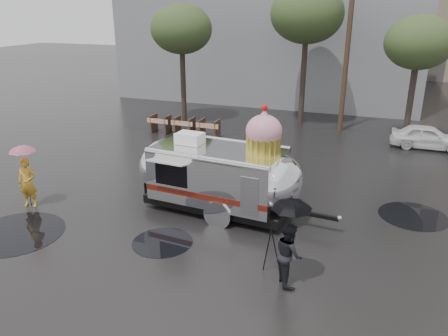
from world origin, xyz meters
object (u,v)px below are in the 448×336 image
at_px(person_left, 28,183).
at_px(person_right, 289,254).
at_px(tripod, 275,241).
at_px(airstream_trailer, 221,173).

distance_m(person_left, person_right, 9.83).
xyz_separation_m(person_right, tripod, (-0.47, 0.44, 0.04)).
relative_size(person_right, tripod, 1.13).
relative_size(airstream_trailer, tripod, 4.93).
relative_size(airstream_trailer, person_left, 4.10).
xyz_separation_m(person_left, person_right, (9.73, -1.38, -0.05)).
bearing_deg(person_right, tripod, 17.22).
bearing_deg(person_left, person_right, -24.10).
xyz_separation_m(airstream_trailer, person_left, (-6.58, -2.06, -0.50)).
height_order(person_right, tripod, person_right).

